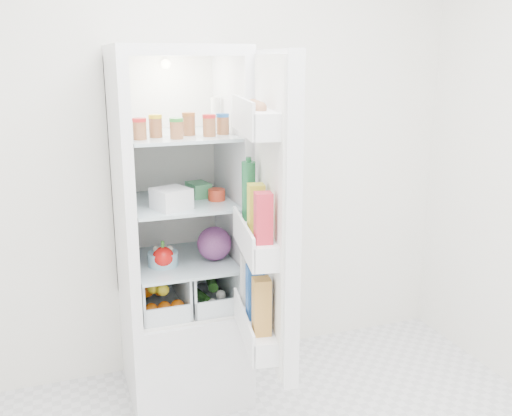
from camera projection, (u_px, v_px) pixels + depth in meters
name	position (u px, v px, depth m)	size (l,w,h in m)	color
room_walls	(329.00, 111.00, 1.67)	(3.02, 3.02, 2.61)	white
refrigerator	(180.00, 271.00, 2.97)	(0.60, 0.60, 1.80)	white
shelf_low	(182.00, 261.00, 2.90)	(0.49, 0.53, 0.01)	#ACC1C9
shelf_mid	(180.00, 202.00, 2.82)	(0.49, 0.53, 0.01)	#ACC1C9
shelf_top	(178.00, 135.00, 2.73)	(0.49, 0.53, 0.01)	#ACC1C9
crisper_left	(159.00, 288.00, 2.89)	(0.23, 0.46, 0.22)	silver
crisper_right	(206.00, 282.00, 2.97)	(0.23, 0.46, 0.22)	silver
condiment_jars	(183.00, 128.00, 2.62)	(0.46, 0.16, 0.08)	#B21919
squeeze_bottle	(216.00, 114.00, 2.86)	(0.05, 0.05, 0.16)	white
tub_white	(171.00, 199.00, 2.65)	(0.15, 0.15, 0.10)	white
tub_cream	(173.00, 197.00, 2.73)	(0.13, 0.13, 0.07)	white
tin_red	(217.00, 195.00, 2.82)	(0.08, 0.08, 0.06)	red
tub_green	(198.00, 190.00, 2.89)	(0.09, 0.13, 0.07)	#45985F
red_cabbage	(214.00, 244.00, 2.87)	(0.17, 0.17, 0.17)	#54205E
bell_pepper	(163.00, 257.00, 2.78)	(0.11, 0.11, 0.11)	red
mushroom_bowl	(163.00, 259.00, 2.81)	(0.15, 0.15, 0.07)	#88B7CB
citrus_pile	(160.00, 296.00, 2.84)	(0.20, 0.24, 0.16)	orange
veg_pile	(207.00, 290.00, 2.98)	(0.16, 0.30, 0.10)	#25531B
fridge_door	(269.00, 219.00, 2.37)	(0.26, 0.60, 1.30)	white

